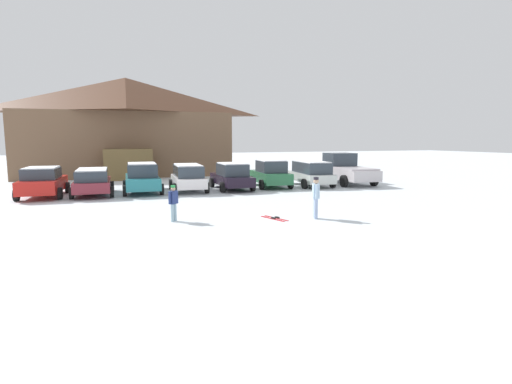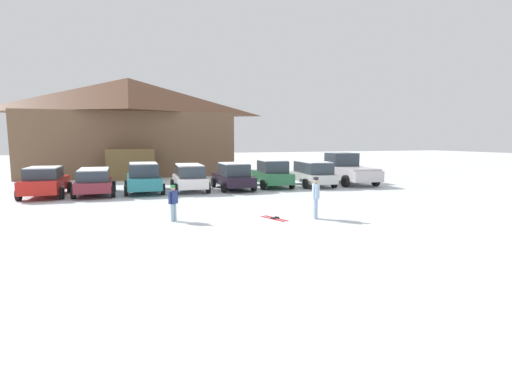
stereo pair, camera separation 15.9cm
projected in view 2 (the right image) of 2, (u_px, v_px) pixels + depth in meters
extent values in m
plane|color=silver|center=(309.00, 255.00, 10.94)|extent=(160.00, 160.00, 0.00)
cube|color=brown|center=(130.00, 144.00, 36.06)|extent=(17.47, 9.62, 5.38)
pyramid|color=#50301F|center=(128.00, 96.00, 35.50)|extent=(18.09, 10.24, 3.15)
cube|color=brown|center=(131.00, 164.00, 31.18)|extent=(3.67, 1.95, 2.40)
cube|color=red|center=(45.00, 184.00, 22.01)|extent=(2.10, 4.47, 0.70)
cube|color=#2D3842|center=(44.00, 173.00, 21.72)|extent=(1.77, 2.36, 0.58)
cube|color=white|center=(43.00, 167.00, 21.68)|extent=(1.65, 2.24, 0.06)
cylinder|color=black|center=(32.00, 188.00, 23.06)|extent=(0.25, 0.65, 0.64)
cylinder|color=black|center=(70.00, 187.00, 23.63)|extent=(0.25, 0.65, 0.64)
cylinder|color=black|center=(18.00, 195.00, 20.48)|extent=(0.25, 0.65, 0.64)
cylinder|color=black|center=(61.00, 193.00, 21.05)|extent=(0.25, 0.65, 0.64)
cube|color=maroon|center=(95.00, 184.00, 22.64)|extent=(1.92, 4.31, 0.56)
cube|color=#2D3842|center=(94.00, 175.00, 22.48)|extent=(1.68, 3.28, 0.56)
cube|color=white|center=(94.00, 169.00, 22.44)|extent=(1.57, 3.12, 0.06)
cylinder|color=black|center=(78.00, 187.00, 23.60)|extent=(0.23, 0.64, 0.64)
cylinder|color=black|center=(114.00, 186.00, 24.24)|extent=(0.23, 0.64, 0.64)
cylinder|color=black|center=(73.00, 193.00, 21.11)|extent=(0.23, 0.64, 0.64)
cylinder|color=black|center=(113.00, 191.00, 21.74)|extent=(0.23, 0.64, 0.64)
cube|color=teal|center=(144.00, 181.00, 23.81)|extent=(2.03, 4.81, 0.65)
cube|color=#2D3842|center=(143.00, 170.00, 23.50)|extent=(1.73, 2.53, 0.74)
cube|color=white|center=(143.00, 163.00, 23.44)|extent=(1.61, 2.40, 0.06)
cylinder|color=black|center=(127.00, 185.00, 24.95)|extent=(0.24, 0.65, 0.64)
cylinder|color=black|center=(159.00, 184.00, 25.55)|extent=(0.24, 0.65, 0.64)
cylinder|color=black|center=(126.00, 190.00, 22.16)|extent=(0.24, 0.65, 0.64)
cylinder|color=black|center=(163.00, 189.00, 22.76)|extent=(0.24, 0.65, 0.64)
cube|color=white|center=(189.00, 181.00, 24.31)|extent=(1.95, 4.22, 0.59)
cube|color=#2D3842|center=(189.00, 171.00, 24.15)|extent=(1.69, 3.22, 0.67)
cube|color=white|center=(189.00, 165.00, 24.10)|extent=(1.58, 3.06, 0.06)
cylinder|color=black|center=(172.00, 184.00, 25.31)|extent=(0.26, 0.65, 0.64)
cylinder|color=black|center=(202.00, 183.00, 25.83)|extent=(0.26, 0.65, 0.64)
cylinder|color=black|center=(176.00, 189.00, 22.87)|extent=(0.26, 0.65, 0.64)
cylinder|color=black|center=(208.00, 188.00, 23.39)|extent=(0.26, 0.65, 0.64)
cube|color=black|center=(233.00, 180.00, 25.25)|extent=(1.80, 4.54, 0.58)
cube|color=#2D3842|center=(234.00, 170.00, 24.95)|extent=(1.57, 2.37, 0.72)
cube|color=white|center=(234.00, 163.00, 24.90)|extent=(1.46, 2.25, 0.06)
cylinder|color=black|center=(213.00, 182.00, 26.30)|extent=(0.23, 0.64, 0.64)
cylinder|color=black|center=(241.00, 181.00, 26.90)|extent=(0.23, 0.64, 0.64)
cylinder|color=black|center=(224.00, 187.00, 23.67)|extent=(0.23, 0.64, 0.64)
cylinder|color=black|center=(254.00, 186.00, 24.27)|extent=(0.23, 0.64, 0.64)
cube|color=#24623B|center=(272.00, 177.00, 26.45)|extent=(2.15, 4.41, 0.68)
cube|color=#2D3842|center=(273.00, 166.00, 26.15)|extent=(1.75, 2.35, 0.74)
cube|color=white|center=(273.00, 160.00, 26.10)|extent=(1.64, 2.23, 0.06)
cylinder|color=black|center=(253.00, 180.00, 27.53)|extent=(0.28, 0.66, 0.64)
cylinder|color=black|center=(279.00, 180.00, 28.00)|extent=(0.28, 0.66, 0.64)
cylinder|color=black|center=(263.00, 185.00, 24.99)|extent=(0.28, 0.66, 0.64)
cylinder|color=black|center=(292.00, 184.00, 25.46)|extent=(0.28, 0.66, 0.64)
cube|color=silver|center=(312.00, 177.00, 26.97)|extent=(2.26, 4.55, 0.58)
cube|color=#2D3842|center=(313.00, 167.00, 26.80)|extent=(1.94, 3.48, 0.73)
cube|color=white|center=(313.00, 162.00, 26.75)|extent=(1.81, 3.30, 0.06)
cylinder|color=black|center=(292.00, 180.00, 28.09)|extent=(0.28, 0.66, 0.64)
cylinder|color=black|center=(318.00, 179.00, 28.55)|extent=(0.28, 0.66, 0.64)
cylinder|color=black|center=(306.00, 184.00, 25.47)|extent=(0.28, 0.66, 0.64)
cylinder|color=black|center=(334.00, 183.00, 25.93)|extent=(0.28, 0.66, 0.64)
cube|color=#BFB8BC|center=(349.00, 173.00, 28.21)|extent=(2.50, 5.85, 0.70)
cube|color=#2D3842|center=(341.00, 160.00, 29.18)|extent=(2.04, 1.97, 1.05)
cube|color=silver|center=(356.00, 169.00, 27.20)|extent=(2.31, 3.29, 0.12)
cylinder|color=black|center=(324.00, 176.00, 29.60)|extent=(0.32, 0.82, 0.80)
cylinder|color=black|center=(351.00, 176.00, 30.18)|extent=(0.32, 0.82, 0.80)
cylinder|color=black|center=(346.00, 181.00, 26.33)|extent=(0.32, 0.82, 0.80)
cylinder|color=black|center=(376.00, 180.00, 26.91)|extent=(0.32, 0.82, 0.80)
cylinder|color=#96ABD2|center=(316.00, 209.00, 15.80)|extent=(0.15, 0.15, 0.82)
cylinder|color=#96ABD2|center=(315.00, 208.00, 15.97)|extent=(0.15, 0.15, 0.82)
cube|color=#A5C2DE|center=(316.00, 191.00, 15.79)|extent=(0.36, 0.46, 0.58)
cylinder|color=#A5C2DE|center=(317.00, 192.00, 15.54)|extent=(0.11, 0.11, 0.55)
cylinder|color=#A5C2DE|center=(315.00, 190.00, 16.04)|extent=(0.11, 0.11, 0.55)
sphere|color=tan|center=(316.00, 181.00, 15.74)|extent=(0.21, 0.21, 0.21)
cylinder|color=#24212C|center=(316.00, 178.00, 15.73)|extent=(0.20, 0.20, 0.10)
cylinder|color=#94B5C4|center=(172.00, 213.00, 15.34)|extent=(0.13, 0.13, 0.69)
cylinder|color=#94B5C4|center=(175.00, 212.00, 15.47)|extent=(0.13, 0.13, 0.69)
cube|color=navy|center=(173.00, 197.00, 15.32)|extent=(0.38, 0.38, 0.49)
cylinder|color=navy|center=(170.00, 198.00, 15.13)|extent=(0.09, 0.09, 0.46)
cylinder|color=navy|center=(177.00, 196.00, 15.51)|extent=(0.09, 0.09, 0.46)
sphere|color=tan|center=(173.00, 189.00, 15.28)|extent=(0.18, 0.18, 0.18)
cylinder|color=green|center=(173.00, 186.00, 15.27)|extent=(0.17, 0.17, 0.08)
cube|color=red|center=(272.00, 219.00, 15.86)|extent=(0.53, 1.33, 0.02)
cube|color=black|center=(273.00, 218.00, 15.81)|extent=(0.14, 0.22, 0.06)
cube|color=red|center=(276.00, 218.00, 15.98)|extent=(0.53, 1.33, 0.02)
cube|color=black|center=(277.00, 217.00, 15.93)|extent=(0.14, 0.22, 0.06)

